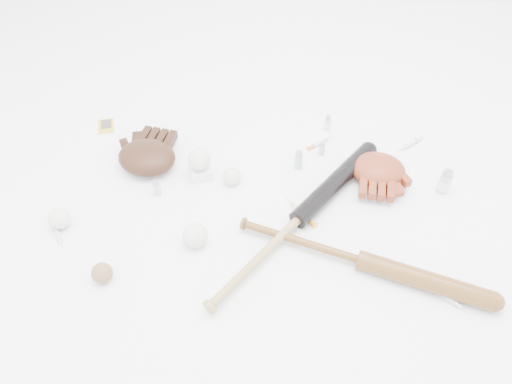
{
  "coord_description": "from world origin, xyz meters",
  "views": [
    {
      "loc": [
        -0.02,
        -1.1,
        1.34
      ],
      "look_at": [
        -0.04,
        0.03,
        0.06
      ],
      "focal_mm": 35.0,
      "sensor_mm": 36.0,
      "label": 1
    }
  ],
  "objects_px": {
    "bat_wood": "(360,260)",
    "pedestal": "(201,171)",
    "bat_dark": "(299,219)",
    "glove_dark": "(147,157)"
  },
  "relations": [
    {
      "from": "bat_wood",
      "to": "pedestal",
      "type": "distance_m",
      "value": 0.66
    },
    {
      "from": "bat_wood",
      "to": "glove_dark",
      "type": "distance_m",
      "value": 0.86
    },
    {
      "from": "glove_dark",
      "to": "pedestal",
      "type": "height_order",
      "value": "glove_dark"
    },
    {
      "from": "pedestal",
      "to": "bat_wood",
      "type": "bearing_deg",
      "value": -35.35
    },
    {
      "from": "bat_wood",
      "to": "pedestal",
      "type": "relative_size",
      "value": 10.87
    },
    {
      "from": "glove_dark",
      "to": "bat_dark",
      "type": "bearing_deg",
      "value": -13.29
    },
    {
      "from": "bat_wood",
      "to": "pedestal",
      "type": "height_order",
      "value": "bat_wood"
    },
    {
      "from": "bat_dark",
      "to": "bat_wood",
      "type": "bearing_deg",
      "value": -91.04
    },
    {
      "from": "bat_wood",
      "to": "glove_dark",
      "type": "xyz_separation_m",
      "value": [
        -0.74,
        0.43,
        0.02
      ]
    },
    {
      "from": "bat_dark",
      "to": "bat_wood",
      "type": "xyz_separation_m",
      "value": [
        0.19,
        -0.16,
        -0.0
      ]
    }
  ]
}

